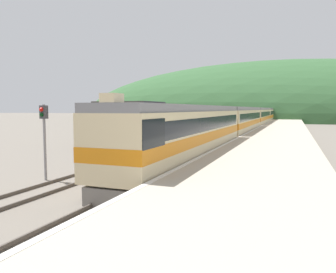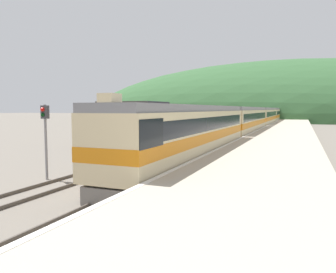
{
  "view_description": "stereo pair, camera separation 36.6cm",
  "coord_description": "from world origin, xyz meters",
  "px_view_note": "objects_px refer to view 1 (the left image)",
  "views": [
    {
      "loc": [
        6.6,
        4.46,
        3.86
      ],
      "look_at": [
        0.46,
        20.37,
        2.42
      ],
      "focal_mm": 35.0,
      "sensor_mm": 36.0,
      "label": 1
    },
    {
      "loc": [
        6.94,
        4.59,
        3.86
      ],
      "look_at": [
        0.46,
        20.37,
        2.42
      ],
      "focal_mm": 35.0,
      "sensor_mm": 36.0,
      "label": 2
    }
  ],
  "objects_px": {
    "express_train_lead_car": "(189,133)",
    "carriage_third": "(258,117)",
    "signal_post_siding": "(44,126)",
    "carriage_second": "(240,121)",
    "siding_train": "(209,124)",
    "carriage_fourth": "(267,115)"
  },
  "relations": [
    {
      "from": "express_train_lead_car",
      "to": "siding_train",
      "type": "height_order",
      "value": "express_train_lead_car"
    },
    {
      "from": "express_train_lead_car",
      "to": "carriage_third",
      "type": "bearing_deg",
      "value": 90.0
    },
    {
      "from": "signal_post_siding",
      "to": "express_train_lead_car",
      "type": "bearing_deg",
      "value": 50.14
    },
    {
      "from": "carriage_second",
      "to": "signal_post_siding",
      "type": "height_order",
      "value": "carriage_second"
    },
    {
      "from": "carriage_second",
      "to": "carriage_third",
      "type": "height_order",
      "value": "same"
    },
    {
      "from": "carriage_second",
      "to": "carriage_third",
      "type": "relative_size",
      "value": 1.0
    },
    {
      "from": "express_train_lead_car",
      "to": "signal_post_siding",
      "type": "relative_size",
      "value": 5.17
    },
    {
      "from": "carriage_fourth",
      "to": "siding_train",
      "type": "relative_size",
      "value": 0.54
    },
    {
      "from": "express_train_lead_car",
      "to": "carriage_fourth",
      "type": "distance_m",
      "value": 68.08
    },
    {
      "from": "express_train_lead_car",
      "to": "signal_post_siding",
      "type": "height_order",
      "value": "express_train_lead_car"
    },
    {
      "from": "carriage_second",
      "to": "carriage_fourth",
      "type": "height_order",
      "value": "same"
    },
    {
      "from": "carriage_fourth",
      "to": "carriage_second",
      "type": "bearing_deg",
      "value": -90.0
    },
    {
      "from": "carriage_fourth",
      "to": "signal_post_siding",
      "type": "relative_size",
      "value": 5.34
    },
    {
      "from": "carriage_third",
      "to": "signal_post_siding",
      "type": "bearing_deg",
      "value": -96.41
    },
    {
      "from": "carriage_fourth",
      "to": "signal_post_siding",
      "type": "distance_m",
      "value": 75.36
    },
    {
      "from": "express_train_lead_car",
      "to": "carriage_third",
      "type": "relative_size",
      "value": 0.97
    },
    {
      "from": "siding_train",
      "to": "carriage_fourth",
      "type": "bearing_deg",
      "value": 84.48
    },
    {
      "from": "siding_train",
      "to": "signal_post_siding",
      "type": "bearing_deg",
      "value": -92.93
    },
    {
      "from": "carriage_third",
      "to": "signal_post_siding",
      "type": "xyz_separation_m",
      "value": [
        -5.89,
        -52.4,
        0.7
      ]
    },
    {
      "from": "carriage_third",
      "to": "siding_train",
      "type": "relative_size",
      "value": 0.54
    },
    {
      "from": "carriage_third",
      "to": "signal_post_siding",
      "type": "relative_size",
      "value": 5.34
    },
    {
      "from": "carriage_second",
      "to": "carriage_fourth",
      "type": "bearing_deg",
      "value": 90.0
    }
  ]
}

